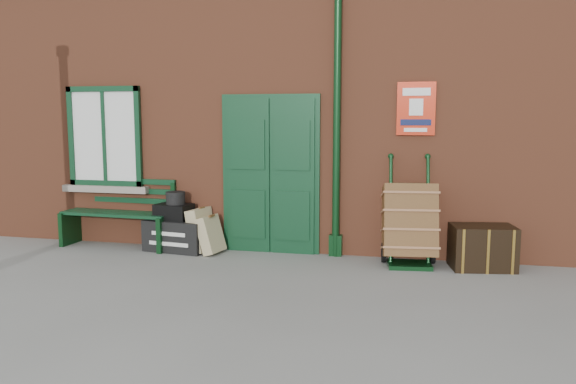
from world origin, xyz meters
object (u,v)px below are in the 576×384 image
(dark_trunk, at_px, (482,247))
(bench, at_px, (120,211))
(porter_trolley, at_px, (409,223))
(houdini_trunk, at_px, (178,235))

(dark_trunk, bearing_deg, bench, 169.05)
(dark_trunk, bearing_deg, porter_trolley, 168.09)
(bench, xyz_separation_m, dark_trunk, (5.20, -0.15, -0.25))
(bench, xyz_separation_m, porter_trolley, (4.28, -0.11, 0.02))
(bench, bearing_deg, dark_trunk, 0.93)
(porter_trolley, relative_size, dark_trunk, 1.83)
(bench, relative_size, houdini_trunk, 1.89)
(porter_trolley, bearing_deg, houdini_trunk, 172.57)
(bench, distance_m, houdini_trunk, 1.02)
(bench, relative_size, dark_trunk, 2.21)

